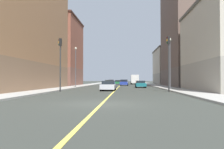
{
  "coord_description": "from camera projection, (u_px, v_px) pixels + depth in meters",
  "views": [
    {
      "loc": [
        1.43,
        -13.73,
        1.44
      ],
      "look_at": [
        -1.03,
        27.1,
        2.32
      ],
      "focal_mm": 37.36,
      "sensor_mm": 36.0,
      "label": 1
    }
  ],
  "objects": [
    {
      "name": "street_lamp_left_near",
      "position": [
        170.0,
        58.0,
        31.41
      ],
      "size": [
        0.36,
        0.36,
        6.86
      ],
      "color": "#4C4C51",
      "rests_on": "ground"
    },
    {
      "name": "car_orange",
      "position": [
        124.0,
        82.0,
        80.7
      ],
      "size": [
        1.97,
        3.98,
        1.37
      ],
      "color": "orange",
      "rests_on": "ground"
    },
    {
      "name": "car_red",
      "position": [
        111.0,
        82.0,
        79.79
      ],
      "size": [
        2.07,
        4.08,
        1.38
      ],
      "color": "red",
      "rests_on": "ground"
    },
    {
      "name": "sidewalk_left",
      "position": [
        152.0,
        85.0,
        62.16
      ],
      "size": [
        3.02,
        168.0,
        0.15
      ],
      "primitive_type": "cube",
      "color": "#9E9B93",
      "rests_on": "ground"
    },
    {
      "name": "car_teal",
      "position": [
        140.0,
        84.0,
        41.77
      ],
      "size": [
        1.84,
        4.26,
        1.23
      ],
      "color": "#196670",
      "rests_on": "ground"
    },
    {
      "name": "building_left_mid",
      "position": [
        191.0,
        33.0,
        46.48
      ],
      "size": [
        9.48,
        19.22,
        21.59
      ],
      "color": "brown",
      "rests_on": "ground"
    },
    {
      "name": "traffic_light_right_near",
      "position": [
        60.0,
        57.0,
        27.7
      ],
      "size": [
        0.4,
        0.32,
        6.34
      ],
      "color": "#2D2D2D",
      "rests_on": "ground"
    },
    {
      "name": "ground_plane",
      "position": [
        102.0,
        104.0,
        13.75
      ],
      "size": [
        400.0,
        400.0,
        0.0
      ],
      "primitive_type": "plane",
      "color": "#31352F",
      "rests_on": "ground"
    },
    {
      "name": "building_left_far",
      "position": [
        172.0,
        67.0,
        65.07
      ],
      "size": [
        9.48,
        15.69,
        9.92
      ],
      "color": "#9D9688",
      "rests_on": "ground"
    },
    {
      "name": "car_blue",
      "position": [
        124.0,
        83.0,
        55.91
      ],
      "size": [
        2.08,
        4.33,
        1.43
      ],
      "color": "#23389E",
      "rests_on": "ground"
    },
    {
      "name": "traffic_light_left_near",
      "position": [
        169.0,
        56.0,
        26.93
      ],
      "size": [
        0.4,
        0.32,
        6.46
      ],
      "color": "#2D2D2D",
      "rests_on": "ground"
    },
    {
      "name": "building_right_corner",
      "position": [
        15.0,
        26.0,
        33.06
      ],
      "size": [
        9.48,
        24.59,
        18.21
      ],
      "color": "#8F6B4F",
      "rests_on": "ground"
    },
    {
      "name": "car_green",
      "position": [
        118.0,
        82.0,
        68.98
      ],
      "size": [
        1.88,
        4.28,
        1.27
      ],
      "color": "#1E6B38",
      "rests_on": "ground"
    },
    {
      "name": "car_silver",
      "position": [
        108.0,
        86.0,
        30.19
      ],
      "size": [
        1.89,
        4.24,
        1.26
      ],
      "color": "silver",
      "rests_on": "ground"
    },
    {
      "name": "sidewalk_right",
      "position": [
        90.0,
        85.0,
        63.15
      ],
      "size": [
        3.02,
        168.0,
        0.15
      ],
      "primitive_type": "cube",
      "color": "#9E9B93",
      "rests_on": "ground"
    },
    {
      "name": "street_lamp_right_near",
      "position": [
        76.0,
        63.0,
        40.77
      ],
      "size": [
        0.36,
        0.36,
        6.93
      ],
      "color": "#4C4C51",
      "rests_on": "ground"
    },
    {
      "name": "box_truck",
      "position": [
        135.0,
        79.0,
        69.82
      ],
      "size": [
        2.31,
        6.66,
        2.81
      ],
      "color": "beige",
      "rests_on": "ground"
    },
    {
      "name": "car_yellow",
      "position": [
        108.0,
        82.0,
        62.27
      ],
      "size": [
        1.91,
        4.21,
        1.31
      ],
      "color": "gold",
      "rests_on": "ground"
    },
    {
      "name": "building_right_midblock",
      "position": [
        58.0,
        52.0,
        54.44
      ],
      "size": [
        9.48,
        14.32,
        15.64
      ],
      "color": "brown",
      "rests_on": "ground"
    },
    {
      "name": "lane_center_stripe",
      "position": [
        121.0,
        85.0,
        62.65
      ],
      "size": [
        0.16,
        154.0,
        0.01
      ],
      "primitive_type": "cube",
      "color": "#E5D14C",
      "rests_on": "ground"
    }
  ]
}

